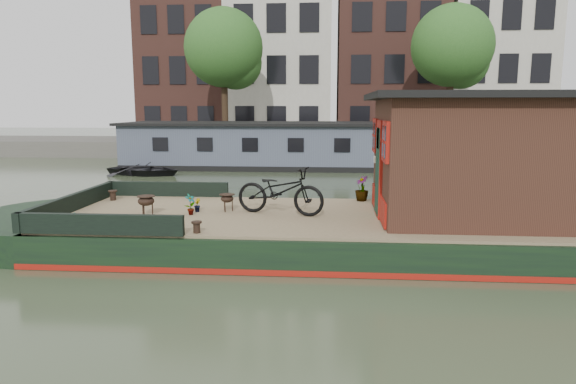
# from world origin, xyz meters

# --- Properties ---
(ground) EXTENTS (120.00, 120.00, 0.00)m
(ground) POSITION_xyz_m (0.00, 0.00, 0.00)
(ground) COLOR #2E3723
(ground) RESTS_ON ground
(houseboat_hull) EXTENTS (14.01, 4.02, 0.60)m
(houseboat_hull) POSITION_xyz_m (-1.33, 0.00, 0.27)
(houseboat_hull) COLOR black
(houseboat_hull) RESTS_ON ground
(houseboat_deck) EXTENTS (11.80, 3.80, 0.05)m
(houseboat_deck) POSITION_xyz_m (0.00, 0.00, 0.62)
(houseboat_deck) COLOR #877153
(houseboat_deck) RESTS_ON houseboat_hull
(bow_bulwark) EXTENTS (3.00, 4.00, 0.35)m
(bow_bulwark) POSITION_xyz_m (-5.07, 0.00, 0.82)
(bow_bulwark) COLOR black
(bow_bulwark) RESTS_ON houseboat_deck
(cabin) EXTENTS (4.00, 3.50, 2.42)m
(cabin) POSITION_xyz_m (2.19, 0.00, 1.88)
(cabin) COLOR black
(cabin) RESTS_ON houseboat_deck
(bicycle) EXTENTS (1.94, 1.09, 0.97)m
(bicycle) POSITION_xyz_m (-1.54, -0.01, 1.13)
(bicycle) COLOR black
(bicycle) RESTS_ON houseboat_deck
(potted_plant_a) EXTENTS (0.25, 0.27, 0.43)m
(potted_plant_a) POSITION_xyz_m (-3.35, -0.22, 0.86)
(potted_plant_a) COLOR #9E362D
(potted_plant_a) RESTS_ON houseboat_deck
(potted_plant_b) EXTENTS (0.18, 0.19, 0.28)m
(potted_plant_b) POSITION_xyz_m (-3.29, 0.10, 0.79)
(potted_plant_b) COLOR brown
(potted_plant_b) RESTS_ON houseboat_deck
(potted_plant_d) EXTENTS (0.44, 0.44, 0.58)m
(potted_plant_d) POSITION_xyz_m (0.20, 1.65, 0.94)
(potted_plant_d) COLOR brown
(potted_plant_d) RESTS_ON houseboat_deck
(potted_plant_e) EXTENTS (0.16, 0.20, 0.33)m
(potted_plant_e) POSITION_xyz_m (-4.98, -1.70, 0.81)
(potted_plant_e) COLOR #9C3A2D
(potted_plant_e) RESTS_ON houseboat_deck
(brazier_front) EXTENTS (0.46, 0.46, 0.40)m
(brazier_front) POSITION_xyz_m (-4.21, -0.34, 0.85)
(brazier_front) COLOR black
(brazier_front) RESTS_ON houseboat_deck
(brazier_rear) EXTENTS (0.39, 0.39, 0.36)m
(brazier_rear) POSITION_xyz_m (-2.68, 0.20, 0.83)
(brazier_rear) COLOR black
(brazier_rear) RESTS_ON houseboat_deck
(bollard_port) EXTENTS (0.20, 0.20, 0.23)m
(bollard_port) POSITION_xyz_m (-5.60, 1.27, 0.77)
(bollard_port) COLOR black
(bollard_port) RESTS_ON houseboat_deck
(bollard_stbd) EXTENTS (0.18, 0.18, 0.20)m
(bollard_stbd) POSITION_xyz_m (-2.84, -1.70, 0.75)
(bollard_stbd) COLOR black
(bollard_stbd) RESTS_ON houseboat_deck
(dinghy) EXTENTS (3.64, 2.98, 0.66)m
(dinghy) POSITION_xyz_m (-8.31, 10.73, 0.33)
(dinghy) COLOR black
(dinghy) RESTS_ON ground
(far_houseboat) EXTENTS (20.40, 4.40, 2.11)m
(far_houseboat) POSITION_xyz_m (0.00, 14.00, 0.97)
(far_houseboat) COLOR #434B59
(far_houseboat) RESTS_ON ground
(quay) EXTENTS (60.00, 6.00, 0.90)m
(quay) POSITION_xyz_m (0.00, 20.50, 0.45)
(quay) COLOR #47443F
(quay) RESTS_ON ground
(townhouse_row) EXTENTS (27.25, 8.00, 16.50)m
(townhouse_row) POSITION_xyz_m (0.15, 27.50, 7.90)
(townhouse_row) COLOR brown
(townhouse_row) RESTS_ON ground
(tree_left) EXTENTS (4.40, 4.40, 7.40)m
(tree_left) POSITION_xyz_m (-6.36, 19.07, 5.89)
(tree_left) COLOR #332316
(tree_left) RESTS_ON quay
(tree_right) EXTENTS (4.40, 4.40, 7.40)m
(tree_right) POSITION_xyz_m (6.14, 19.07, 5.89)
(tree_right) COLOR #332316
(tree_right) RESTS_ON quay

